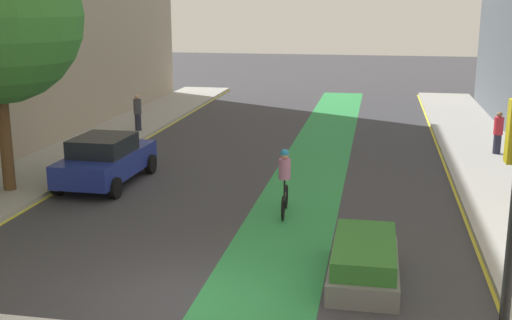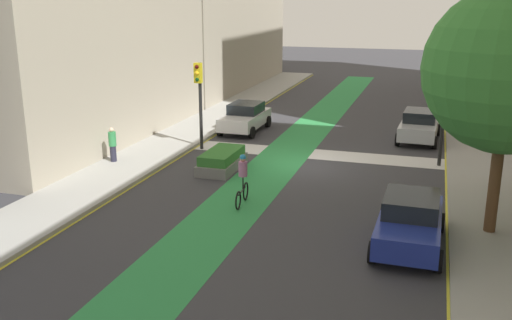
{
  "view_description": "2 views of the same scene",
  "coord_description": "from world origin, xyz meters",
  "px_view_note": "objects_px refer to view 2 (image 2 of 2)",
  "views": [
    {
      "loc": [
        3.52,
        -11.02,
        5.66
      ],
      "look_at": [
        0.44,
        5.27,
        1.58
      ],
      "focal_mm": 45.44,
      "sensor_mm": 36.0,
      "label": 1
    },
    {
      "loc": [
        -5.2,
        24.51,
        7.37
      ],
      "look_at": [
        1.07,
        4.24,
        1.31
      ],
      "focal_mm": 40.76,
      "sensor_mm": 36.0,
      "label": 2
    }
  ],
  "objects_px": {
    "traffic_signal_near_left": "(445,99)",
    "car_silver_left_near": "(419,125)",
    "street_tree_near": "(508,70)",
    "car_blue_left_far": "(410,221)",
    "median_planter": "(222,161)",
    "traffic_signal_near_right": "(199,89)",
    "car_white_right_near": "(245,117)",
    "pedestrian_sidewalk_right_b": "(113,144)",
    "cyclist_in_lane": "(243,178)"
  },
  "relations": [
    {
      "from": "traffic_signal_near_left",
      "to": "car_silver_left_near",
      "type": "distance_m",
      "value": 5.29
    },
    {
      "from": "traffic_signal_near_left",
      "to": "street_tree_near",
      "type": "xyz_separation_m",
      "value": [
        -1.56,
        7.59,
        2.18
      ]
    },
    {
      "from": "car_blue_left_far",
      "to": "median_planter",
      "type": "xyz_separation_m",
      "value": [
        8.22,
        -5.86,
        -0.4
      ]
    },
    {
      "from": "traffic_signal_near_right",
      "to": "traffic_signal_near_left",
      "type": "distance_m",
      "value": 11.28
    },
    {
      "from": "traffic_signal_near_right",
      "to": "car_white_right_near",
      "type": "xyz_separation_m",
      "value": [
        -0.85,
        -4.45,
        -2.18
      ]
    },
    {
      "from": "car_white_right_near",
      "to": "street_tree_near",
      "type": "height_order",
      "value": "street_tree_near"
    },
    {
      "from": "car_silver_left_near",
      "to": "pedestrian_sidewalk_right_b",
      "type": "height_order",
      "value": "pedestrian_sidewalk_right_b"
    },
    {
      "from": "car_blue_left_far",
      "to": "traffic_signal_near_left",
      "type": "bearing_deg",
      "value": -95.27
    },
    {
      "from": "pedestrian_sidewalk_right_b",
      "to": "median_planter",
      "type": "bearing_deg",
      "value": -171.99
    },
    {
      "from": "car_white_right_near",
      "to": "traffic_signal_near_left",
      "type": "bearing_deg",
      "value": 158.88
    },
    {
      "from": "traffic_signal_near_right",
      "to": "cyclist_in_lane",
      "type": "height_order",
      "value": "traffic_signal_near_right"
    },
    {
      "from": "car_silver_left_near",
      "to": "median_planter",
      "type": "relative_size",
      "value": 1.45
    },
    {
      "from": "car_blue_left_far",
      "to": "car_silver_left_near",
      "type": "bearing_deg",
      "value": -89.1
    },
    {
      "from": "traffic_signal_near_right",
      "to": "pedestrian_sidewalk_right_b",
      "type": "bearing_deg",
      "value": 52.82
    },
    {
      "from": "cyclist_in_lane",
      "to": "street_tree_near",
      "type": "distance_m",
      "value": 9.42
    },
    {
      "from": "car_silver_left_near",
      "to": "street_tree_near",
      "type": "distance_m",
      "value": 13.29
    },
    {
      "from": "traffic_signal_near_left",
      "to": "car_white_right_near",
      "type": "height_order",
      "value": "traffic_signal_near_left"
    },
    {
      "from": "car_silver_left_near",
      "to": "car_white_right_near",
      "type": "relative_size",
      "value": 1.01
    },
    {
      "from": "traffic_signal_near_right",
      "to": "median_planter",
      "type": "distance_m",
      "value": 4.47
    },
    {
      "from": "car_white_right_near",
      "to": "median_planter",
      "type": "distance_m",
      "value": 7.5
    },
    {
      "from": "car_white_right_near",
      "to": "street_tree_near",
      "type": "distance_m",
      "value": 17.26
    },
    {
      "from": "pedestrian_sidewalk_right_b",
      "to": "car_white_right_near",
      "type": "bearing_deg",
      "value": -113.99
    },
    {
      "from": "traffic_signal_near_left",
      "to": "pedestrian_sidewalk_right_b",
      "type": "xyz_separation_m",
      "value": [
        14.01,
        4.03,
        -2.11
      ]
    },
    {
      "from": "traffic_signal_near_left",
      "to": "car_white_right_near",
      "type": "bearing_deg",
      "value": -21.12
    },
    {
      "from": "car_blue_left_far",
      "to": "cyclist_in_lane",
      "type": "distance_m",
      "value": 6.32
    },
    {
      "from": "car_white_right_near",
      "to": "car_silver_left_near",
      "type": "bearing_deg",
      "value": -176.1
    },
    {
      "from": "traffic_signal_near_right",
      "to": "pedestrian_sidewalk_right_b",
      "type": "relative_size",
      "value": 2.74
    },
    {
      "from": "pedestrian_sidewalk_right_b",
      "to": "traffic_signal_near_right",
      "type": "bearing_deg",
      "value": -127.18
    },
    {
      "from": "car_blue_left_far",
      "to": "car_white_right_near",
      "type": "height_order",
      "value": "same"
    },
    {
      "from": "car_blue_left_far",
      "to": "car_white_right_near",
      "type": "distance_m",
      "value": 16.32
    },
    {
      "from": "car_white_right_near",
      "to": "cyclist_in_lane",
      "type": "relative_size",
      "value": 2.28
    },
    {
      "from": "cyclist_in_lane",
      "to": "street_tree_near",
      "type": "height_order",
      "value": "street_tree_near"
    },
    {
      "from": "traffic_signal_near_left",
      "to": "median_planter",
      "type": "relative_size",
      "value": 1.47
    },
    {
      "from": "cyclist_in_lane",
      "to": "pedestrian_sidewalk_right_b",
      "type": "relative_size",
      "value": 1.2
    },
    {
      "from": "traffic_signal_near_right",
      "to": "car_blue_left_far",
      "type": "distance_m",
      "value": 13.8
    },
    {
      "from": "traffic_signal_near_left",
      "to": "traffic_signal_near_right",
      "type": "bearing_deg",
      "value": 2.16
    },
    {
      "from": "traffic_signal_near_left",
      "to": "street_tree_near",
      "type": "distance_m",
      "value": 8.05
    },
    {
      "from": "car_white_right_near",
      "to": "pedestrian_sidewalk_right_b",
      "type": "height_order",
      "value": "pedestrian_sidewalk_right_b"
    },
    {
      "from": "car_blue_left_far",
      "to": "cyclist_in_lane",
      "type": "xyz_separation_m",
      "value": [
        5.99,
        -2.02,
        0.17
      ]
    },
    {
      "from": "traffic_signal_near_right",
      "to": "car_silver_left_near",
      "type": "xyz_separation_m",
      "value": [
        -10.21,
        -5.09,
        -2.18
      ]
    },
    {
      "from": "pedestrian_sidewalk_right_b",
      "to": "median_planter",
      "type": "distance_m",
      "value": 5.02
    },
    {
      "from": "traffic_signal_near_left",
      "to": "cyclist_in_lane",
      "type": "xyz_separation_m",
      "value": [
        6.84,
        7.17,
        -2.08
      ]
    },
    {
      "from": "pedestrian_sidewalk_right_b",
      "to": "street_tree_near",
      "type": "distance_m",
      "value": 16.54
    },
    {
      "from": "cyclist_in_lane",
      "to": "median_planter",
      "type": "relative_size",
      "value": 0.63
    },
    {
      "from": "car_blue_left_far",
      "to": "car_white_right_near",
      "type": "xyz_separation_m",
      "value": [
        9.57,
        -13.22,
        0.0
      ]
    },
    {
      "from": "car_blue_left_far",
      "to": "cyclist_in_lane",
      "type": "height_order",
      "value": "cyclist_in_lane"
    },
    {
      "from": "car_blue_left_far",
      "to": "cyclist_in_lane",
      "type": "bearing_deg",
      "value": -18.63
    },
    {
      "from": "pedestrian_sidewalk_right_b",
      "to": "street_tree_near",
      "type": "xyz_separation_m",
      "value": [
        -15.57,
        3.56,
        4.3
      ]
    },
    {
      "from": "traffic_signal_near_right",
      "to": "cyclist_in_lane",
      "type": "bearing_deg",
      "value": 123.32
    },
    {
      "from": "traffic_signal_near_left",
      "to": "pedestrian_sidewalk_right_b",
      "type": "height_order",
      "value": "traffic_signal_near_left"
    }
  ]
}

